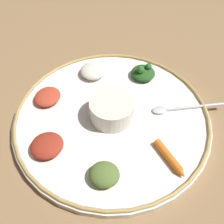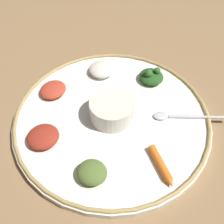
% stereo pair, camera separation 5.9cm
% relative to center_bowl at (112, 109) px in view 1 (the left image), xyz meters
% --- Properties ---
extents(ground_plane, '(2.40, 2.40, 0.00)m').
position_rel_center_bowl_xyz_m(ground_plane, '(0.00, 0.00, -0.04)').
color(ground_plane, olive).
extents(platter, '(0.45, 0.45, 0.02)m').
position_rel_center_bowl_xyz_m(platter, '(0.00, 0.00, -0.03)').
color(platter, white).
rests_on(platter, ground_plane).
extents(platter_rim, '(0.45, 0.45, 0.01)m').
position_rel_center_bowl_xyz_m(platter_rim, '(0.00, 0.00, -0.02)').
color(platter_rim, tan).
rests_on(platter_rim, platter).
extents(center_bowl, '(0.10, 0.10, 0.05)m').
position_rel_center_bowl_xyz_m(center_bowl, '(0.00, 0.00, 0.00)').
color(center_bowl, silver).
rests_on(center_bowl, platter).
extents(spoon, '(0.17, 0.05, 0.01)m').
position_rel_center_bowl_xyz_m(spoon, '(-0.15, 0.03, -0.02)').
color(spoon, silver).
rests_on(spoon, platter).
extents(greens_pile, '(0.09, 0.09, 0.04)m').
position_rel_center_bowl_xyz_m(greens_pile, '(-0.12, -0.10, -0.01)').
color(greens_pile, '#23511E').
rests_on(greens_pile, platter).
extents(carrot_near_spoon, '(0.03, 0.09, 0.02)m').
position_rel_center_bowl_xyz_m(carrot_near_spoon, '(-0.07, 0.15, -0.02)').
color(carrot_near_spoon, orange).
rests_on(carrot_near_spoon, platter).
extents(mound_berbere_red, '(0.09, 0.09, 0.02)m').
position_rel_center_bowl_xyz_m(mound_berbere_red, '(0.13, -0.10, -0.02)').
color(mound_berbere_red, '#B73D28').
rests_on(mound_berbere_red, platter).
extents(mound_rice_white, '(0.07, 0.07, 0.03)m').
position_rel_center_bowl_xyz_m(mound_rice_white, '(0.00, -0.15, -0.01)').
color(mound_rice_white, silver).
rests_on(mound_rice_white, platter).
extents(mound_beet, '(0.08, 0.08, 0.02)m').
position_rel_center_bowl_xyz_m(mound_beet, '(0.16, 0.04, -0.01)').
color(mound_beet, maroon).
rests_on(mound_beet, platter).
extents(mound_collards, '(0.08, 0.08, 0.03)m').
position_rel_center_bowl_xyz_m(mound_collards, '(0.06, 0.14, -0.01)').
color(mound_collards, '#567033').
rests_on(mound_collards, platter).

